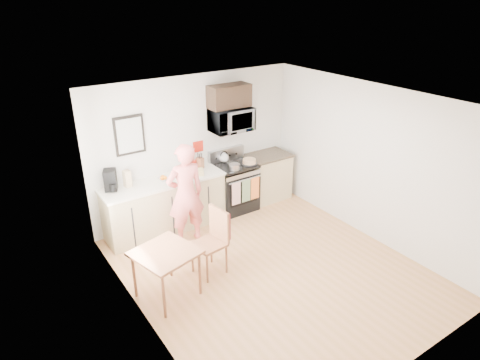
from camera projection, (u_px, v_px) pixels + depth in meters
floor at (271, 269)px, 6.53m from camera, size 4.60×4.60×0.00m
back_wall at (195, 147)px, 7.73m from camera, size 4.00×0.04×2.60m
front_wall at (418, 276)px, 4.26m from camera, size 4.00×0.04×2.60m
left_wall at (139, 235)px, 4.97m from camera, size 0.04×4.60×2.60m
right_wall at (370, 163)px, 7.02m from camera, size 0.04×4.60×2.60m
ceiling at (278, 102)px, 5.46m from camera, size 4.00×4.60×0.04m
window at (116, 190)px, 5.49m from camera, size 0.06×1.40×1.50m
cabinet_left at (165, 206)px, 7.45m from camera, size 2.10×0.60×0.90m
countertop_left at (163, 182)px, 7.25m from camera, size 2.14×0.64×0.04m
cabinet_right at (267, 177)px, 8.59m from camera, size 0.84×0.60×0.90m
countertop_right at (267, 156)px, 8.39m from camera, size 0.88×0.64×0.04m
range at (234, 188)px, 8.16m from camera, size 0.76×0.70×1.16m
microwave at (231, 120)px, 7.70m from camera, size 0.76×0.51×0.42m
upper_cabinet at (229, 96)px, 7.56m from camera, size 0.76×0.35×0.40m
wall_art at (130, 135)px, 6.91m from camera, size 0.50×0.04×0.65m
wall_trivet at (198, 147)px, 7.75m from camera, size 0.20×0.02×0.20m
person at (186, 195)px, 6.93m from camera, size 0.67×0.47×1.74m
dining_table at (166, 257)px, 5.73m from camera, size 0.81×0.81×0.72m
chair at (216, 231)px, 6.29m from camera, size 0.52×0.48×1.01m
knife_block at (200, 163)px, 7.72m from camera, size 0.12×0.15×0.20m
utensil_crock at (192, 161)px, 7.66m from camera, size 0.13×0.13×0.40m
fruit_bowl at (164, 178)px, 7.25m from camera, size 0.21×0.21×0.09m
milk_carton at (127, 179)px, 6.98m from camera, size 0.12×0.12×0.28m
coffee_maker at (111, 181)px, 6.86m from camera, size 0.27×0.32×0.34m
bread_bag at (195, 172)px, 7.44m from camera, size 0.33×0.24×0.11m
cake at (249, 162)px, 7.96m from camera, size 0.30×0.30×0.10m
kettle at (224, 157)px, 8.02m from camera, size 0.18×0.18×0.23m
pot at (234, 167)px, 7.72m from camera, size 0.20×0.33×0.10m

